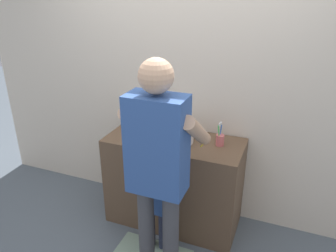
% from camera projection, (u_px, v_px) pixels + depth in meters
% --- Properties ---
extents(ground_plane, '(14.00, 14.00, 0.00)m').
position_uv_depth(ground_plane, '(162.00, 239.00, 2.93)').
color(ground_plane, slate).
extents(back_wall, '(4.40, 0.08, 2.70)m').
position_uv_depth(back_wall, '(187.00, 77.00, 2.93)').
color(back_wall, beige).
rests_on(back_wall, ground).
extents(vanity_cabinet, '(1.22, 0.54, 0.86)m').
position_uv_depth(vanity_cabinet, '(174.00, 181.00, 3.02)').
color(vanity_cabinet, brown).
rests_on(vanity_cabinet, ground).
extents(sink_basin, '(0.35, 0.35, 0.11)m').
position_uv_depth(sink_basin, '(174.00, 135.00, 2.81)').
color(sink_basin, white).
rests_on(sink_basin, vanity_cabinet).
extents(faucet, '(0.18, 0.14, 0.18)m').
position_uv_depth(faucet, '(182.00, 123.00, 2.98)').
color(faucet, '#B7BABF').
rests_on(faucet, vanity_cabinet).
extents(toothbrush_cup, '(0.07, 0.07, 0.21)m').
position_uv_depth(toothbrush_cup, '(220.00, 139.00, 2.73)').
color(toothbrush_cup, '#D86666').
rests_on(toothbrush_cup, vanity_cabinet).
extents(soap_bottle, '(0.06, 0.06, 0.17)m').
position_uv_depth(soap_bottle, '(144.00, 129.00, 2.90)').
color(soap_bottle, '#B27FC6').
rests_on(soap_bottle, vanity_cabinet).
extents(child_toddler, '(0.26, 0.26, 0.85)m').
position_uv_depth(child_toddler, '(157.00, 199.00, 2.65)').
color(child_toddler, '#2D334C').
rests_on(child_toddler, ground).
extents(adult_parent, '(0.53, 0.56, 1.72)m').
position_uv_depth(adult_parent, '(158.00, 158.00, 2.19)').
color(adult_parent, '#47474C').
rests_on(adult_parent, ground).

